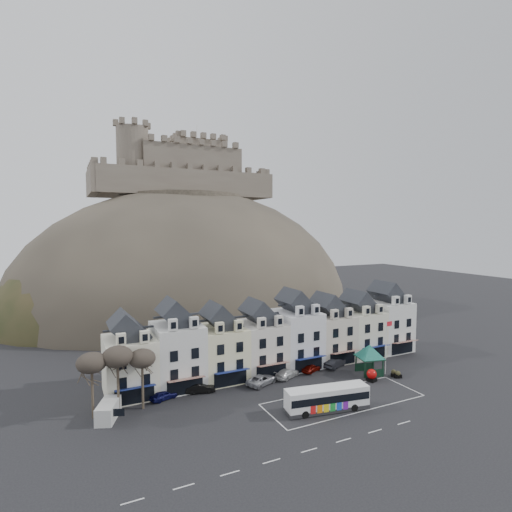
{
  "coord_description": "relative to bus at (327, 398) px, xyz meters",
  "views": [
    {
      "loc": [
        -31.61,
        -40.86,
        23.54
      ],
      "look_at": [
        -0.23,
        24.0,
        18.16
      ],
      "focal_mm": 28.0,
      "sensor_mm": 36.0,
      "label": 1
    }
  ],
  "objects": [
    {
      "name": "ground",
      "position": [
        1.91,
        0.32,
        -1.7
      ],
      "size": [
        300.0,
        300.0,
        0.0
      ],
      "primitive_type": "plane",
      "color": "black",
      "rests_on": "ground"
    },
    {
      "name": "coach_bay_markings",
      "position": [
        3.91,
        1.57,
        -1.7
      ],
      "size": [
        22.0,
        7.5,
        0.01
      ],
      "primitive_type": "cube",
      "color": "silver",
      "rests_on": "ground"
    },
    {
      "name": "townhouse_terrace",
      "position": [
        2.05,
        16.28,
        3.6
      ],
      "size": [
        54.4,
        9.35,
        11.8
      ],
      "color": "white",
      "rests_on": "ground"
    },
    {
      "name": "castle_hill",
      "position": [
        3.16,
        69.27,
        -1.59
      ],
      "size": [
        100.0,
        76.0,
        68.0
      ],
      "color": "#363129",
      "rests_on": "ground"
    },
    {
      "name": "castle",
      "position": [
        2.42,
        76.25,
        38.49
      ],
      "size": [
        50.2,
        22.2,
        22.0
      ],
      "color": "#62554B",
      "rests_on": "ground"
    },
    {
      "name": "tree_left_far",
      "position": [
        -27.09,
        10.82,
        5.2
      ],
      "size": [
        3.61,
        3.61,
        8.24
      ],
      "color": "#3C3226",
      "rests_on": "ground"
    },
    {
      "name": "tree_left_mid",
      "position": [
        -24.09,
        10.82,
        5.54
      ],
      "size": [
        3.78,
        3.78,
        8.64
      ],
      "color": "#3C3226",
      "rests_on": "ground"
    },
    {
      "name": "tree_left_near",
      "position": [
        -21.09,
        10.82,
        4.85
      ],
      "size": [
        3.43,
        3.43,
        7.84
      ],
      "color": "#3C3226",
      "rests_on": "ground"
    },
    {
      "name": "bus",
      "position": [
        0.0,
        0.0,
        0.0
      ],
      "size": [
        11.17,
        4.32,
        3.08
      ],
      "rotation": [
        0.0,
        0.0,
        -0.17
      ],
      "color": "#262628",
      "rests_on": "ground"
    },
    {
      "name": "bus_shelter",
      "position": [
        13.64,
        7.51,
        1.97
      ],
      "size": [
        7.27,
        7.27,
        4.73
      ],
      "rotation": [
        0.0,
        0.0,
        -0.22
      ],
      "color": "black",
      "rests_on": "ground"
    },
    {
      "name": "red_buoy",
      "position": [
        11.91,
        5.03,
        -0.76
      ],
      "size": [
        1.53,
        1.53,
        1.85
      ],
      "rotation": [
        0.0,
        0.0,
        0.27
      ],
      "color": "black",
      "rests_on": "ground"
    },
    {
      "name": "flagpole",
      "position": [
        16.01,
        6.32,
        3.29
      ],
      "size": [
        1.27,
        0.13,
        8.74
      ],
      "rotation": [
        0.0,
        0.0,
        0.04
      ],
      "color": "silver",
      "rests_on": "ground"
    },
    {
      "name": "white_van",
      "position": [
        -25.43,
        9.82,
        -0.65
      ],
      "size": [
        3.55,
        5.02,
        2.1
      ],
      "rotation": [
        0.0,
        0.0,
        -0.37
      ],
      "color": "silver",
      "rests_on": "ground"
    },
    {
      "name": "planter_west",
      "position": [
        16.49,
        4.24,
        -1.16
      ],
      "size": [
        1.25,
        0.93,
        1.12
      ],
      "rotation": [
        0.0,
        0.0,
        -0.37
      ],
      "color": "black",
      "rests_on": "ground"
    },
    {
      "name": "planter_east",
      "position": [
        16.42,
        5.07,
        -1.18
      ],
      "size": [
        1.2,
        0.94,
        1.07
      ],
      "rotation": [
        0.0,
        0.0,
        0.43
      ],
      "color": "black",
      "rests_on": "ground"
    },
    {
      "name": "car_navy",
      "position": [
        -18.09,
        12.32,
        -1.05
      ],
      "size": [
        4.09,
        2.64,
        1.29
      ],
      "primitive_type": "imported",
      "rotation": [
        0.0,
        0.0,
        1.89
      ],
      "color": "#0C0D3E",
      "rests_on": "ground"
    },
    {
      "name": "car_black",
      "position": [
        -12.89,
        12.32,
        -1.01
      ],
      "size": [
        4.4,
        2.43,
        1.37
      ],
      "primitive_type": "imported",
      "rotation": [
        0.0,
        0.0,
        1.32
      ],
      "color": "black",
      "rests_on": "ground"
    },
    {
      "name": "car_silver",
      "position": [
        -3.69,
        11.23,
        -0.98
      ],
      "size": [
        5.68,
        4.25,
        1.45
      ],
      "primitive_type": "imported",
      "rotation": [
        0.0,
        0.0,
        1.98
      ],
      "color": "#98999F",
      "rests_on": "ground"
    },
    {
      "name": "car_white",
      "position": [
        1.01,
        11.84,
        -1.01
      ],
      "size": [
        5.14,
        3.74,
        1.38
      ],
      "primitive_type": "imported",
      "rotation": [
        0.0,
        0.0,
        2.0
      ],
      "color": "silver",
      "rests_on": "ground"
    },
    {
      "name": "car_maroon",
      "position": [
        5.82,
        12.32,
        -1.06
      ],
      "size": [
        4.07,
        2.81,
        1.29
      ],
      "primitive_type": "imported",
      "rotation": [
        0.0,
        0.0,
        1.95
      ],
      "color": "#600B05",
      "rests_on": "ground"
    },
    {
      "name": "car_charcoal",
      "position": [
        10.63,
        12.32,
        -0.92
      ],
      "size": [
        5.04,
        3.31,
        1.57
      ],
      "primitive_type": "imported",
      "rotation": [
        0.0,
        0.0,
        1.95
      ],
      "color": "black",
      "rests_on": "ground"
    }
  ]
}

